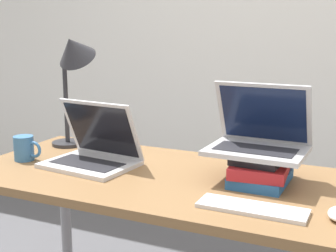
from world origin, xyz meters
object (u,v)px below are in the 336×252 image
object	(u,v)px
laptop_left	(94,152)
desk_lamp	(72,61)
book_stack	(261,168)
wireless_keyboard	(252,208)
mug	(25,148)
laptop_on_books	(259,138)

from	to	relation	value
laptop_left	desk_lamp	distance (m)	0.43
book_stack	wireless_keyboard	bearing A→B (deg)	-81.31
mug	desk_lamp	size ratio (longest dim) A/B	0.24
book_stack	laptop_on_books	xyz separation A→B (m)	(-0.02, 0.02, 0.10)
mug	laptop_on_books	bearing A→B (deg)	9.02
laptop_left	laptop_on_books	bearing A→B (deg)	7.56
laptop_on_books	mug	bearing A→B (deg)	-170.98
laptop_on_books	desk_lamp	size ratio (longest dim) A/B	0.64
desk_lamp	book_stack	bearing A→B (deg)	-7.77
laptop_on_books	desk_lamp	bearing A→B (deg)	173.47
wireless_keyboard	mug	distance (m)	0.96
laptop_left	wireless_keyboard	world-z (taller)	laptop_left
laptop_on_books	desk_lamp	distance (m)	0.86
laptop_left	book_stack	distance (m)	0.63
wireless_keyboard	mug	world-z (taller)	mug
mug	desk_lamp	bearing A→B (deg)	72.75
laptop_on_books	wireless_keyboard	size ratio (longest dim) A/B	1.04
book_stack	desk_lamp	xyz separation A→B (m)	(-0.84, 0.11, 0.33)
book_stack	desk_lamp	size ratio (longest dim) A/B	0.50
laptop_on_books	wireless_keyboard	bearing A→B (deg)	-78.77
laptop_left	laptop_on_books	distance (m)	0.63
laptop_on_books	mug	world-z (taller)	laptop_on_books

